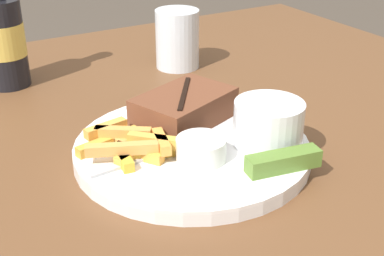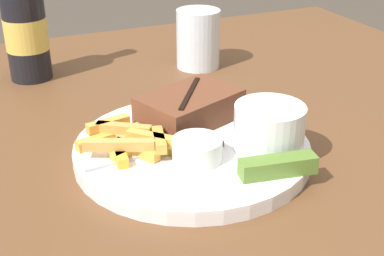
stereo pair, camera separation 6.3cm
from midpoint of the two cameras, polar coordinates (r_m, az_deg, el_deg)
dining_table at (r=0.69m, az=2.63°, el=-9.23°), size 1.17×1.12×0.78m
dinner_plate at (r=0.64m, az=2.80°, el=-2.38°), size 0.28×0.28×0.02m
steak_portion at (r=0.69m, az=2.37°, el=2.18°), size 0.15×0.12×0.04m
fries_pile at (r=0.62m, az=-3.53°, el=-1.44°), size 0.13×0.10×0.02m
coleslaw_cup at (r=0.63m, az=11.11°, el=0.30°), size 0.08×0.08×0.05m
dipping_sauce_cup at (r=0.60m, az=3.57°, el=-2.27°), size 0.06×0.06×0.03m
pickle_spear at (r=0.58m, az=12.23°, el=-4.08°), size 0.09×0.04×0.02m
fork_utensil at (r=0.61m, az=-3.17°, el=-3.10°), size 0.13×0.02×0.00m
knife_utensil at (r=0.67m, az=1.93°, el=-0.09°), size 0.06×0.16×0.01m
beer_bottle at (r=0.89m, az=-15.37°, el=9.85°), size 0.07×0.07×0.22m
drinking_glass at (r=0.92m, az=2.64°, el=9.45°), size 0.07×0.07×0.10m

